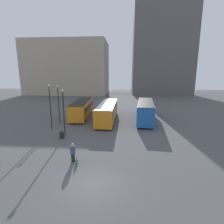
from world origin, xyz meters
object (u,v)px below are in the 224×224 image
object	(u,v)px
bus_1	(108,111)
traveler	(73,151)
bus_0	(82,108)
lamp_post_2	(64,109)
trash_bin	(62,135)
bus_2	(145,110)
lamp_post_1	(59,102)
lamp_post_0	(50,104)
suitcase	(77,161)

from	to	relation	value
bus_1	traveler	xyz separation A→B (m)	(-1.64, -14.65, -0.54)
bus_0	lamp_post_2	xyz separation A→B (m)	(0.29, -10.39, 1.84)
trash_bin	lamp_post_2	bearing A→B (deg)	85.79
bus_2	lamp_post_2	xyz separation A→B (m)	(-10.98, -8.63, 1.71)
lamp_post_1	trash_bin	world-z (taller)	lamp_post_1
traveler	lamp_post_2	size ratio (longest dim) A/B	0.30
lamp_post_0	lamp_post_1	size ratio (longest dim) A/B	1.05
bus_1	trash_bin	size ratio (longest dim) A/B	14.01
traveler	bus_1	bearing A→B (deg)	-29.17
lamp_post_1	traveler	bearing A→B (deg)	-64.65
lamp_post_2	traveler	bearing A→B (deg)	-65.51
traveler	bus_2	bearing A→B (deg)	-50.60
bus_0	lamp_post_0	world-z (taller)	lamp_post_0
traveler	trash_bin	world-z (taller)	traveler
bus_0	traveler	distance (m)	17.25
bus_1	trash_bin	distance (m)	10.26
bus_2	bus_1	bearing A→B (deg)	100.67
bus_0	lamp_post_2	bearing A→B (deg)	178.55
bus_2	lamp_post_0	xyz separation A→B (m)	(-13.76, -6.09, 1.93)
suitcase	lamp_post_1	world-z (taller)	lamp_post_1
traveler	lamp_post_1	bearing A→B (deg)	2.56
bus_0	lamp_post_2	distance (m)	10.55
bus_0	lamp_post_1	xyz separation A→B (m)	(-2.46, -4.84, 1.91)
bus_0	bus_2	world-z (taller)	bus_2
bus_1	traveler	size ratio (longest dim) A/B	6.85
bus_1	suitcase	bearing A→B (deg)	176.44
lamp_post_1	trash_bin	size ratio (longest dim) A/B	7.04
bus_2	traveler	size ratio (longest dim) A/B	6.48
trash_bin	bus_1	bearing A→B (deg)	62.63
traveler	trash_bin	bearing A→B (deg)	5.82
bus_2	traveler	xyz separation A→B (m)	(-8.00, -15.17, -0.68)
bus_2	lamp_post_0	bearing A→B (deg)	119.86
suitcase	trash_bin	distance (m)	6.85
bus_1	suitcase	distance (m)	15.08
suitcase	lamp_post_0	size ratio (longest dim) A/B	0.11
bus_0	suitcase	bearing A→B (deg)	-171.02
lamp_post_0	lamp_post_2	world-z (taller)	lamp_post_0
suitcase	lamp_post_1	xyz separation A→B (m)	(-6.13, 12.40, 3.25)
suitcase	traveler	bearing A→B (deg)	28.94
bus_2	suitcase	size ratio (longest dim) A/B	15.76
bus_1	bus_2	xyz separation A→B (m)	(6.36, 0.52, 0.13)
lamp_post_2	lamp_post_1	bearing A→B (deg)	116.34
lamp_post_0	lamp_post_2	size ratio (longest dim) A/B	1.07
lamp_post_1	suitcase	bearing A→B (deg)	-63.70
suitcase	trash_bin	bearing A→B (deg)	7.51
lamp_post_2	suitcase	bearing A→B (deg)	-63.73
bus_2	lamp_post_0	world-z (taller)	lamp_post_0
lamp_post_2	trash_bin	bearing A→B (deg)	-94.21
bus_2	lamp_post_2	size ratio (longest dim) A/B	1.93
bus_0	bus_2	bearing A→B (deg)	-101.90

